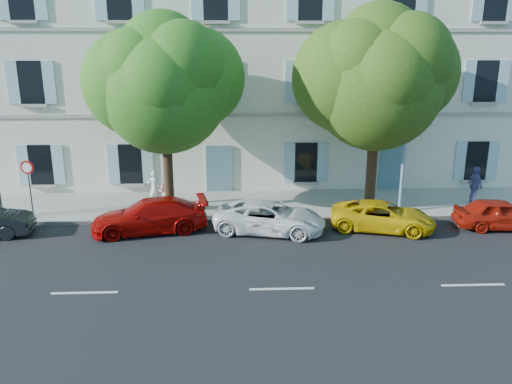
{
  "coord_description": "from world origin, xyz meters",
  "views": [
    {
      "loc": [
        -1.4,
        -17.88,
        7.09
      ],
      "look_at": [
        -0.54,
        2.0,
        1.4
      ],
      "focal_mm": 35.0,
      "sensor_mm": 36.0,
      "label": 1
    }
  ],
  "objects_px": {
    "car_red_hatchback": "(501,214)",
    "pedestrian_a": "(155,189)",
    "pedestrian_c": "(475,185)",
    "pedestrian_b": "(167,192)",
    "car_yellow_supercar": "(383,216)",
    "road_sign": "(28,177)",
    "tree_right": "(377,85)",
    "car_white_coupe": "(270,217)",
    "tree_left": "(164,90)",
    "street_lamp": "(408,117)",
    "car_red_coupe": "(150,216)"
  },
  "relations": [
    {
      "from": "car_red_coupe",
      "to": "tree_right",
      "type": "xyz_separation_m",
      "value": [
        9.49,
        2.08,
        4.97
      ]
    },
    {
      "from": "road_sign",
      "to": "pedestrian_c",
      "type": "height_order",
      "value": "road_sign"
    },
    {
      "from": "car_white_coupe",
      "to": "road_sign",
      "type": "bearing_deg",
      "value": 93.07
    },
    {
      "from": "car_yellow_supercar",
      "to": "tree_right",
      "type": "height_order",
      "value": "tree_right"
    },
    {
      "from": "car_red_coupe",
      "to": "car_yellow_supercar",
      "type": "relative_size",
      "value": 1.1
    },
    {
      "from": "car_red_coupe",
      "to": "street_lamp",
      "type": "bearing_deg",
      "value": 87.08
    },
    {
      "from": "car_red_coupe",
      "to": "street_lamp",
      "type": "xyz_separation_m",
      "value": [
        10.75,
        1.54,
        3.7
      ]
    },
    {
      "from": "car_red_hatchback",
      "to": "pedestrian_a",
      "type": "distance_m",
      "value": 14.87
    },
    {
      "from": "car_red_hatchback",
      "to": "pedestrian_b",
      "type": "bearing_deg",
      "value": 83.99
    },
    {
      "from": "car_yellow_supercar",
      "to": "tree_left",
      "type": "height_order",
      "value": "tree_left"
    },
    {
      "from": "tree_left",
      "to": "tree_right",
      "type": "height_order",
      "value": "tree_right"
    },
    {
      "from": "pedestrian_a",
      "to": "pedestrian_c",
      "type": "relative_size",
      "value": 0.96
    },
    {
      "from": "pedestrian_a",
      "to": "pedestrian_c",
      "type": "distance_m",
      "value": 14.8
    },
    {
      "from": "car_red_hatchback",
      "to": "car_white_coupe",
      "type": "bearing_deg",
      "value": 94.16
    },
    {
      "from": "tree_left",
      "to": "pedestrian_b",
      "type": "relative_size",
      "value": 4.85
    },
    {
      "from": "car_yellow_supercar",
      "to": "tree_right",
      "type": "xyz_separation_m",
      "value": [
        0.06,
        2.26,
        5.06
      ]
    },
    {
      "from": "pedestrian_a",
      "to": "pedestrian_c",
      "type": "height_order",
      "value": "pedestrian_c"
    },
    {
      "from": "car_red_coupe",
      "to": "car_yellow_supercar",
      "type": "height_order",
      "value": "car_red_coupe"
    },
    {
      "from": "car_red_hatchback",
      "to": "road_sign",
      "type": "bearing_deg",
      "value": 88.77
    },
    {
      "from": "car_red_coupe",
      "to": "pedestrian_b",
      "type": "relative_size",
      "value": 2.7
    },
    {
      "from": "tree_left",
      "to": "street_lamp",
      "type": "distance_m",
      "value": 10.27
    },
    {
      "from": "tree_left",
      "to": "street_lamp",
      "type": "xyz_separation_m",
      "value": [
        10.2,
        -0.51,
        -1.1
      ]
    },
    {
      "from": "car_white_coupe",
      "to": "car_yellow_supercar",
      "type": "height_order",
      "value": "car_white_coupe"
    },
    {
      "from": "pedestrian_a",
      "to": "pedestrian_b",
      "type": "bearing_deg",
      "value": 132.71
    },
    {
      "from": "pedestrian_a",
      "to": "car_red_coupe",
      "type": "bearing_deg",
      "value": 92.79
    },
    {
      "from": "car_white_coupe",
      "to": "street_lamp",
      "type": "distance_m",
      "value": 7.24
    },
    {
      "from": "tree_left",
      "to": "road_sign",
      "type": "bearing_deg",
      "value": -175.46
    },
    {
      "from": "car_white_coupe",
      "to": "street_lamp",
      "type": "height_order",
      "value": "street_lamp"
    },
    {
      "from": "car_red_coupe",
      "to": "pedestrian_c",
      "type": "bearing_deg",
      "value": 89.45
    },
    {
      "from": "car_white_coupe",
      "to": "pedestrian_c",
      "type": "bearing_deg",
      "value": -59.65
    },
    {
      "from": "tree_right",
      "to": "street_lamp",
      "type": "bearing_deg",
      "value": -23.17
    },
    {
      "from": "car_yellow_supercar",
      "to": "pedestrian_a",
      "type": "relative_size",
      "value": 2.46
    },
    {
      "from": "car_yellow_supercar",
      "to": "car_red_hatchback",
      "type": "distance_m",
      "value": 4.87
    },
    {
      "from": "car_white_coupe",
      "to": "pedestrian_b",
      "type": "height_order",
      "value": "pedestrian_b"
    },
    {
      "from": "car_red_coupe",
      "to": "tree_right",
      "type": "distance_m",
      "value": 10.91
    },
    {
      "from": "car_red_hatchback",
      "to": "road_sign",
      "type": "distance_m",
      "value": 19.69
    },
    {
      "from": "car_yellow_supercar",
      "to": "pedestrian_c",
      "type": "distance_m",
      "value": 5.92
    },
    {
      "from": "street_lamp",
      "to": "pedestrian_a",
      "type": "relative_size",
      "value": 4.4
    },
    {
      "from": "car_yellow_supercar",
      "to": "street_lamp",
      "type": "bearing_deg",
      "value": -21.69
    },
    {
      "from": "road_sign",
      "to": "pedestrian_b",
      "type": "xyz_separation_m",
      "value": [
        5.68,
        0.64,
        -0.94
      ]
    },
    {
      "from": "pedestrian_b",
      "to": "tree_left",
      "type": "bearing_deg",
      "value": 140.07
    },
    {
      "from": "tree_left",
      "to": "pedestrian_c",
      "type": "xyz_separation_m",
      "value": [
        14.03,
        0.65,
        -4.43
      ]
    },
    {
      "from": "car_red_hatchback",
      "to": "pedestrian_b",
      "type": "distance_m",
      "value": 14.1
    },
    {
      "from": "car_white_coupe",
      "to": "car_yellow_supercar",
      "type": "bearing_deg",
      "value": -75.58
    },
    {
      "from": "tree_right",
      "to": "pedestrian_a",
      "type": "bearing_deg",
      "value": 175.19
    },
    {
      "from": "car_yellow_supercar",
      "to": "street_lamp",
      "type": "height_order",
      "value": "street_lamp"
    },
    {
      "from": "car_red_coupe",
      "to": "tree_right",
      "type": "bearing_deg",
      "value": 91.29
    },
    {
      "from": "car_red_coupe",
      "to": "car_white_coupe",
      "type": "relative_size",
      "value": 1.03
    },
    {
      "from": "pedestrian_b",
      "to": "car_yellow_supercar",
      "type": "bearing_deg",
      "value": -179.65
    },
    {
      "from": "road_sign",
      "to": "tree_right",
      "type": "bearing_deg",
      "value": 1.9
    }
  ]
}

